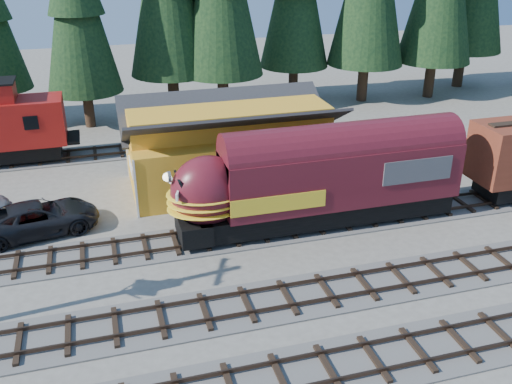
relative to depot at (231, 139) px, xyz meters
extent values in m
plane|color=#6B665B|center=(0.00, -10.50, -2.96)|extent=(120.00, 120.00, 0.00)
cube|color=#4C4947|center=(10.00, -6.50, -2.92)|extent=(68.00, 3.20, 0.08)
cube|color=#38281E|center=(10.00, -7.22, -2.71)|extent=(68.00, 0.08, 0.16)
cube|color=#38281E|center=(10.00, -5.78, -2.71)|extent=(68.00, 0.08, 0.16)
cube|color=#4C4947|center=(10.00, -12.50, -2.92)|extent=(68.00, 3.20, 0.08)
cube|color=#38281E|center=(10.00, -13.22, -2.71)|extent=(68.00, 0.08, 0.16)
cube|color=#38281E|center=(10.00, -11.78, -2.71)|extent=(68.00, 0.08, 0.16)
cube|color=#4C4947|center=(-10.00, 7.50, -2.92)|extent=(32.00, 3.20, 0.08)
cube|color=#38281E|center=(-10.00, 6.78, -2.71)|extent=(32.00, 0.08, 0.16)
cube|color=#38281E|center=(-10.00, 8.22, -2.71)|extent=(32.00, 0.08, 0.16)
cube|color=orange|center=(0.00, 0.00, -1.26)|extent=(12.00, 6.00, 3.40)
cube|color=gold|center=(0.00, 0.00, 1.16)|extent=(11.88, 3.30, 1.44)
cube|color=white|center=(-6.04, -1.00, -0.76)|extent=(0.06, 2.40, 0.60)
cone|color=black|center=(-8.13, 14.18, 6.44)|extent=(5.73, 5.73, 13.06)
cube|color=black|center=(3.56, -6.50, -2.10)|extent=(13.83, 2.48, 1.07)
cube|color=#56131D|center=(4.33, -6.50, -0.11)|extent=(12.62, 2.91, 2.91)
ellipsoid|color=#56131D|center=(-2.75, -6.50, -0.21)|extent=(3.69, 2.85, 3.59)
cube|color=#38383A|center=(7.92, -6.50, 0.23)|extent=(3.88, 2.97, 1.26)
sphere|color=white|center=(-4.68, -6.50, 0.76)|extent=(0.43, 0.43, 0.43)
imported|color=black|center=(-11.08, -3.29, -2.11)|extent=(6.58, 4.03, 1.70)
camera|label=1|loc=(-7.48, -31.51, 11.50)|focal=40.00mm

